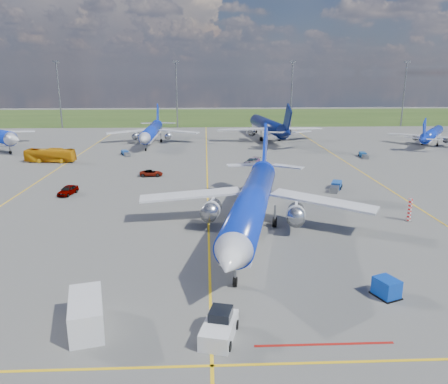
{
  "coord_description": "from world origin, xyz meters",
  "views": [
    {
      "loc": [
        -0.27,
        -44.64,
        18.61
      ],
      "look_at": [
        2.02,
        8.68,
        4.0
      ],
      "focal_mm": 35.0,
      "sensor_mm": 36.0,
      "label": 1
    }
  ],
  "objects_px": {
    "apron_bus": "(50,155)",
    "baggage_tug_e": "(363,155)",
    "bg_jet_ne": "(431,144)",
    "service_car_c": "(252,161)",
    "warning_post": "(409,210)",
    "bg_jet_n": "(268,139)",
    "baggage_tug_w": "(336,186)",
    "uld_container": "(387,288)",
    "bg_jet_nnw": "(152,144)",
    "main_airliner": "(252,233)",
    "baggage_tug_c": "(126,153)",
    "service_van": "(86,313)",
    "service_car_a": "(68,190)",
    "pushback_tug": "(219,327)",
    "service_car_b": "(151,173)"
  },
  "relations": [
    {
      "from": "apron_bus",
      "to": "baggage_tug_e",
      "type": "height_order",
      "value": "apron_bus"
    },
    {
      "from": "service_car_a",
      "to": "baggage_tug_w",
      "type": "distance_m",
      "value": 43.16
    },
    {
      "from": "bg_jet_ne",
      "to": "service_car_c",
      "type": "bearing_deg",
      "value": 61.35
    },
    {
      "from": "baggage_tug_w",
      "to": "uld_container",
      "type": "bearing_deg",
      "value": -76.08
    },
    {
      "from": "bg_jet_ne",
      "to": "service_van",
      "type": "distance_m",
      "value": 109.51
    },
    {
      "from": "main_airliner",
      "to": "apron_bus",
      "type": "height_order",
      "value": "main_airliner"
    },
    {
      "from": "baggage_tug_c",
      "to": "bg_jet_ne",
      "type": "bearing_deg",
      "value": -14.46
    },
    {
      "from": "bg_jet_ne",
      "to": "service_car_c",
      "type": "height_order",
      "value": "bg_jet_ne"
    },
    {
      "from": "warning_post",
      "to": "bg_jet_n",
      "type": "distance_m",
      "value": 73.11
    },
    {
      "from": "baggage_tug_c",
      "to": "service_van",
      "type": "bearing_deg",
      "value": -105.89
    },
    {
      "from": "pushback_tug",
      "to": "main_airliner",
      "type": "bearing_deg",
      "value": 92.18
    },
    {
      "from": "bg_jet_ne",
      "to": "baggage_tug_c",
      "type": "distance_m",
      "value": 80.22
    },
    {
      "from": "baggage_tug_c",
      "to": "main_airliner",
      "type": "bearing_deg",
      "value": -88.69
    },
    {
      "from": "baggage_tug_c",
      "to": "service_car_a",
      "type": "bearing_deg",
      "value": -118.7
    },
    {
      "from": "bg_jet_nnw",
      "to": "uld_container",
      "type": "distance_m",
      "value": 90.53
    },
    {
      "from": "service_car_c",
      "to": "bg_jet_nnw",
      "type": "bearing_deg",
      "value": 167.95
    },
    {
      "from": "service_car_a",
      "to": "service_van",
      "type": "bearing_deg",
      "value": -58.31
    },
    {
      "from": "bg_jet_nnw",
      "to": "service_car_b",
      "type": "bearing_deg",
      "value": -82.89
    },
    {
      "from": "uld_container",
      "to": "baggage_tug_e",
      "type": "relative_size",
      "value": 0.43
    },
    {
      "from": "bg_jet_n",
      "to": "bg_jet_nnw",
      "type": "bearing_deg",
      "value": 4.6
    },
    {
      "from": "bg_jet_nnw",
      "to": "service_car_c",
      "type": "xyz_separation_m",
      "value": [
        24.23,
        -28.97,
        0.67
      ]
    },
    {
      "from": "service_van",
      "to": "apron_bus",
      "type": "xyz_separation_m",
      "value": [
        -24.33,
        64.48,
        0.29
      ]
    },
    {
      "from": "bg_jet_nnw",
      "to": "bg_jet_ne",
      "type": "height_order",
      "value": "bg_jet_nnw"
    },
    {
      "from": "bg_jet_n",
      "to": "baggage_tug_c",
      "type": "bearing_deg",
      "value": 26.21
    },
    {
      "from": "bg_jet_nnw",
      "to": "service_van",
      "type": "height_order",
      "value": "bg_jet_nnw"
    },
    {
      "from": "bg_jet_ne",
      "to": "uld_container",
      "type": "distance_m",
      "value": 92.51
    },
    {
      "from": "baggage_tug_e",
      "to": "service_car_a",
      "type": "bearing_deg",
      "value": -146.92
    },
    {
      "from": "bg_jet_n",
      "to": "warning_post",
      "type": "bearing_deg",
      "value": 89.68
    },
    {
      "from": "bg_jet_nnw",
      "to": "service_van",
      "type": "relative_size",
      "value": 6.59
    },
    {
      "from": "pushback_tug",
      "to": "baggage_tug_w",
      "type": "distance_m",
      "value": 45.54
    },
    {
      "from": "warning_post",
      "to": "bg_jet_n",
      "type": "relative_size",
      "value": 0.07
    },
    {
      "from": "warning_post",
      "to": "baggage_tug_e",
      "type": "bearing_deg",
      "value": 77.55
    },
    {
      "from": "main_airliner",
      "to": "baggage_tug_w",
      "type": "height_order",
      "value": "main_airliner"
    },
    {
      "from": "baggage_tug_w",
      "to": "baggage_tug_c",
      "type": "relative_size",
      "value": 1.13
    },
    {
      "from": "bg_jet_nnw",
      "to": "main_airliner",
      "type": "relative_size",
      "value": 0.86
    },
    {
      "from": "bg_jet_n",
      "to": "baggage_tug_w",
      "type": "relative_size",
      "value": 8.0
    },
    {
      "from": "uld_container",
      "to": "warning_post",
      "type": "bearing_deg",
      "value": 38.65
    },
    {
      "from": "bg_jet_n",
      "to": "baggage_tug_e",
      "type": "xyz_separation_m",
      "value": [
        17.9,
        -28.86,
        0.48
      ]
    },
    {
      "from": "pushback_tug",
      "to": "apron_bus",
      "type": "height_order",
      "value": "apron_bus"
    },
    {
      "from": "bg_jet_n",
      "to": "service_van",
      "type": "relative_size",
      "value": 7.78
    },
    {
      "from": "service_car_a",
      "to": "baggage_tug_c",
      "type": "bearing_deg",
      "value": 97.89
    },
    {
      "from": "service_car_c",
      "to": "baggage_tug_c",
      "type": "height_order",
      "value": "service_car_c"
    },
    {
      "from": "apron_bus",
      "to": "baggage_tug_c",
      "type": "relative_size",
      "value": 2.29
    },
    {
      "from": "bg_jet_n",
      "to": "service_car_a",
      "type": "distance_m",
      "value": 70.31
    },
    {
      "from": "service_car_a",
      "to": "service_car_b",
      "type": "bearing_deg",
      "value": 59.97
    },
    {
      "from": "apron_bus",
      "to": "baggage_tug_e",
      "type": "relative_size",
      "value": 2.28
    },
    {
      "from": "service_car_c",
      "to": "uld_container",
      "type": "bearing_deg",
      "value": -46.22
    },
    {
      "from": "main_airliner",
      "to": "baggage_tug_w",
      "type": "relative_size",
      "value": 7.87
    },
    {
      "from": "main_airliner",
      "to": "service_van",
      "type": "xyz_separation_m",
      "value": [
        -14.55,
        -19.68,
        1.2
      ]
    },
    {
      "from": "pushback_tug",
      "to": "apron_bus",
      "type": "distance_m",
      "value": 74.44
    }
  ]
}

